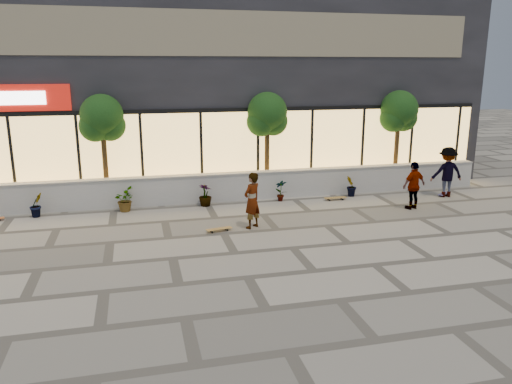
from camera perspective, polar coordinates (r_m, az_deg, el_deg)
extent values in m
plane|color=#A7A191|center=(11.93, -0.91, -9.74)|extent=(80.00, 80.00, 0.00)
cube|color=silver|center=(18.32, -5.76, 0.40)|extent=(22.00, 0.35, 1.00)
cube|color=#B2AFA8|center=(18.20, -5.80, 1.99)|extent=(22.00, 0.42, 0.04)
cube|color=black|center=(23.27, -7.94, 12.58)|extent=(24.00, 9.00, 8.50)
cube|color=#FFC666|center=(19.03, -6.27, 4.59)|extent=(23.04, 0.05, 3.00)
cube|color=black|center=(18.81, -6.38, 9.24)|extent=(23.04, 0.08, 0.15)
cube|color=brown|center=(18.81, -6.63, 17.62)|extent=(21.60, 0.05, 1.60)
imported|color=#193E13|center=(17.96, -23.81, -1.35)|extent=(0.57, 0.57, 0.81)
imported|color=#193E13|center=(17.66, -14.86, -0.85)|extent=(0.68, 0.77, 0.81)
imported|color=#193E13|center=(17.80, -5.82, -0.33)|extent=(0.64, 0.64, 0.81)
imported|color=#193E13|center=(18.37, 2.85, 0.19)|extent=(0.46, 0.35, 0.81)
imported|color=#193E13|center=(19.34, 10.84, 0.66)|extent=(0.55, 0.57, 0.81)
cylinder|color=#4B311B|center=(18.65, -16.88, 3.62)|extent=(0.18, 0.18, 3.24)
sphere|color=#193E13|center=(18.45, -17.23, 8.35)|extent=(1.50, 1.50, 1.50)
sphere|color=#193E13|center=(18.45, -17.93, 7.17)|extent=(1.10, 1.10, 1.10)
sphere|color=#193E13|center=(18.52, -16.36, 7.31)|extent=(1.10, 1.10, 1.10)
cylinder|color=#4B311B|center=(19.25, 1.27, 4.54)|extent=(0.18, 0.18, 3.24)
sphere|color=#193E13|center=(19.05, 1.29, 9.13)|extent=(1.50, 1.50, 1.50)
sphere|color=#193E13|center=(18.98, 0.59, 8.02)|extent=(1.10, 1.10, 1.10)
sphere|color=#193E13|center=(19.20, 1.98, 8.09)|extent=(1.10, 1.10, 1.10)
cylinder|color=#4B311B|center=(21.32, 15.76, 4.95)|extent=(0.18, 0.18, 3.24)
sphere|color=#193E13|center=(21.15, 16.04, 9.09)|extent=(1.50, 1.50, 1.50)
sphere|color=#193E13|center=(21.01, 15.44, 8.12)|extent=(1.10, 1.10, 1.10)
sphere|color=#193E13|center=(21.34, 16.50, 8.13)|extent=(1.10, 1.10, 1.10)
imported|color=silver|center=(15.19, -0.45, -0.97)|extent=(0.76, 0.71, 1.74)
imported|color=white|center=(18.08, 17.59, 0.71)|extent=(1.05, 0.66, 1.67)
imported|color=maroon|center=(20.23, 20.98, 2.14)|extent=(1.29, 0.82, 1.90)
cube|color=olive|center=(15.10, -4.25, -4.21)|extent=(0.82, 0.36, 0.02)
cylinder|color=black|center=(15.26, -3.49, -4.22)|extent=(0.06, 0.04, 0.06)
cylinder|color=black|center=(15.14, -3.29, -4.37)|extent=(0.06, 0.04, 0.06)
cylinder|color=black|center=(15.10, -5.21, -4.46)|extent=(0.06, 0.04, 0.06)
cylinder|color=black|center=(14.97, -5.02, -4.62)|extent=(0.06, 0.04, 0.06)
cylinder|color=black|center=(18.06, -27.23, -2.89)|extent=(0.06, 0.04, 0.05)
cube|color=olive|center=(18.79, 9.06, -0.65)|extent=(0.85, 0.23, 0.02)
cylinder|color=black|center=(18.97, 9.71, -0.73)|extent=(0.06, 0.03, 0.06)
cylinder|color=black|center=(18.83, 9.88, -0.84)|extent=(0.06, 0.03, 0.06)
cylinder|color=black|center=(18.78, 8.23, -0.82)|extent=(0.06, 0.03, 0.06)
cylinder|color=black|center=(18.64, 8.40, -0.93)|extent=(0.06, 0.03, 0.06)
cube|color=#4A447D|center=(20.55, 20.64, -0.14)|extent=(0.72, 0.62, 0.02)
cylinder|color=black|center=(20.80, 20.66, -0.14)|extent=(0.06, 0.06, 0.05)
cylinder|color=black|center=(20.76, 21.01, -0.19)|extent=(0.06, 0.06, 0.05)
cylinder|color=black|center=(20.37, 20.24, -0.39)|extent=(0.06, 0.06, 0.05)
cylinder|color=black|center=(20.33, 20.60, -0.45)|extent=(0.06, 0.06, 0.05)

